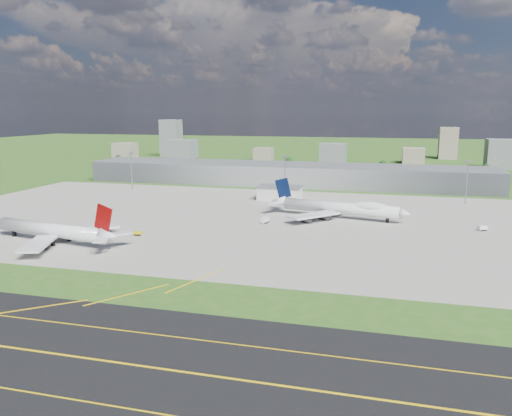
% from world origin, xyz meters
% --- Properties ---
extents(ground, '(1400.00, 1400.00, 0.00)m').
position_xyz_m(ground, '(0.00, 150.00, 0.00)').
color(ground, '#2E5A1C').
rests_on(ground, ground).
extents(taxiway, '(1400.00, 60.00, 0.06)m').
position_xyz_m(taxiway, '(0.00, -110.00, 0.03)').
color(taxiway, black).
rests_on(taxiway, ground).
extents(apron, '(360.00, 190.00, 0.08)m').
position_xyz_m(apron, '(10.00, 40.00, 0.04)').
color(apron, gray).
rests_on(apron, ground).
extents(terminal, '(300.00, 42.00, 15.00)m').
position_xyz_m(terminal, '(0.00, 165.00, 7.50)').
color(terminal, gray).
rests_on(terminal, ground).
extents(ops_building, '(26.00, 16.00, 8.00)m').
position_xyz_m(ops_building, '(10.00, 100.00, 4.00)').
color(ops_building, silver).
rests_on(ops_building, ground).
extents(mast_west, '(3.50, 2.00, 25.90)m').
position_xyz_m(mast_west, '(-100.00, 115.00, 17.71)').
color(mast_west, gray).
rests_on(mast_west, ground).
extents(mast_center, '(3.50, 2.00, 25.90)m').
position_xyz_m(mast_center, '(10.00, 115.00, 17.71)').
color(mast_center, gray).
rests_on(mast_center, ground).
extents(mast_east, '(3.50, 2.00, 25.90)m').
position_xyz_m(mast_east, '(120.00, 115.00, 17.71)').
color(mast_east, gray).
rests_on(mast_east, ground).
extents(airliner_red_twin, '(68.14, 52.49, 18.77)m').
position_xyz_m(airliner_red_twin, '(-59.73, -25.19, 5.00)').
color(airliner_red_twin, white).
rests_on(airliner_red_twin, ground).
extents(airliner_blue_quad, '(73.30, 56.69, 19.29)m').
position_xyz_m(airliner_blue_quad, '(51.26, 54.28, 5.36)').
color(airliner_blue_quad, white).
rests_on(airliner_blue_quad, ground).
extents(tug_yellow, '(3.87, 2.53, 1.81)m').
position_xyz_m(tug_yellow, '(-32.02, -5.35, 0.94)').
color(tug_yellow, '#D7C70C').
rests_on(tug_yellow, ground).
extents(van_white_near, '(3.98, 6.10, 2.82)m').
position_xyz_m(van_white_near, '(16.70, 32.85, 1.42)').
color(van_white_near, silver).
rests_on(van_white_near, ground).
extents(van_white_far, '(4.77, 3.95, 2.28)m').
position_xyz_m(van_white_far, '(117.72, 43.11, 1.16)').
color(van_white_far, white).
rests_on(van_white_far, ground).
extents(bldg_far_w, '(24.00, 20.00, 18.00)m').
position_xyz_m(bldg_far_w, '(-220.00, 320.00, 9.00)').
color(bldg_far_w, gray).
rests_on(bldg_far_w, ground).
extents(bldg_w, '(28.00, 22.00, 24.00)m').
position_xyz_m(bldg_w, '(-140.00, 300.00, 12.00)').
color(bldg_w, slate).
rests_on(bldg_w, ground).
extents(bldg_cw, '(20.00, 18.00, 14.00)m').
position_xyz_m(bldg_cw, '(-60.00, 340.00, 7.00)').
color(bldg_cw, gray).
rests_on(bldg_cw, ground).
extents(bldg_c, '(26.00, 20.00, 22.00)m').
position_xyz_m(bldg_c, '(20.00, 310.00, 11.00)').
color(bldg_c, slate).
rests_on(bldg_c, ground).
extents(bldg_ce, '(22.00, 24.00, 16.00)m').
position_xyz_m(bldg_ce, '(100.00, 350.00, 8.00)').
color(bldg_ce, gray).
rests_on(bldg_ce, ground).
extents(bldg_e, '(30.00, 22.00, 28.00)m').
position_xyz_m(bldg_e, '(180.00, 320.00, 14.00)').
color(bldg_e, slate).
rests_on(bldg_e, ground).
extents(bldg_tall_w, '(22.00, 20.00, 44.00)m').
position_xyz_m(bldg_tall_w, '(-180.00, 360.00, 22.00)').
color(bldg_tall_w, slate).
rests_on(bldg_tall_w, ground).
extents(bldg_tall_e, '(20.00, 18.00, 36.00)m').
position_xyz_m(bldg_tall_e, '(140.00, 410.00, 18.00)').
color(bldg_tall_e, gray).
rests_on(bldg_tall_e, ground).
extents(tree_far_w, '(7.20, 7.20, 8.80)m').
position_xyz_m(tree_far_w, '(-200.00, 270.00, 5.18)').
color(tree_far_w, '#382314').
rests_on(tree_far_w, ground).
extents(tree_w, '(6.75, 6.75, 8.25)m').
position_xyz_m(tree_w, '(-110.00, 265.00, 4.86)').
color(tree_w, '#382314').
rests_on(tree_w, ground).
extents(tree_c, '(8.10, 8.10, 9.90)m').
position_xyz_m(tree_c, '(-20.00, 280.00, 5.84)').
color(tree_c, '#382314').
rests_on(tree_c, ground).
extents(tree_e, '(7.65, 7.65, 9.35)m').
position_xyz_m(tree_e, '(70.00, 275.00, 5.51)').
color(tree_e, '#382314').
rests_on(tree_e, ground).
extents(tree_far_e, '(6.30, 6.30, 7.70)m').
position_xyz_m(tree_far_e, '(160.00, 285.00, 4.53)').
color(tree_far_e, '#382314').
rests_on(tree_far_e, ground).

